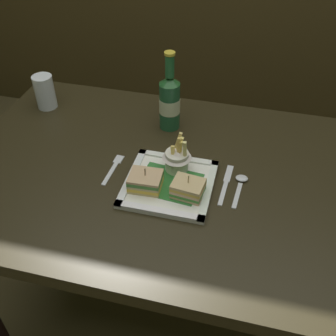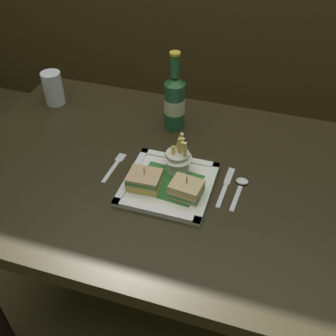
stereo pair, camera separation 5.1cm
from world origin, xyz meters
name	(u,v)px [view 1 (the left image)]	position (x,y,z in m)	size (l,w,h in m)	color
ground_plane	(167,307)	(0.00, 0.00, 0.00)	(6.00, 6.00, 0.00)	#4F4427
dining_table	(167,202)	(0.00, 0.00, 0.61)	(1.24, 0.82, 0.74)	black
square_plate	(169,184)	(0.02, -0.06, 0.75)	(0.24, 0.24, 0.02)	white
sandwich_half_left	(145,181)	(-0.04, -0.09, 0.77)	(0.09, 0.08, 0.07)	tan
sandwich_half_right	(188,188)	(0.08, -0.09, 0.77)	(0.09, 0.08, 0.07)	#DDB188
fries_cup	(177,157)	(0.03, 0.01, 0.79)	(0.08, 0.08, 0.11)	silver
beer_bottle	(170,101)	(-0.05, 0.22, 0.84)	(0.07, 0.07, 0.26)	#225833
water_glass	(45,93)	(-0.50, 0.24, 0.79)	(0.07, 0.07, 0.12)	silver
fork	(114,168)	(-0.16, -0.02, 0.74)	(0.03, 0.14, 0.00)	silver
knife	(226,183)	(0.17, -0.01, 0.74)	(0.02, 0.17, 0.00)	silver
spoon	(241,183)	(0.21, 0.00, 0.74)	(0.03, 0.13, 0.01)	silver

